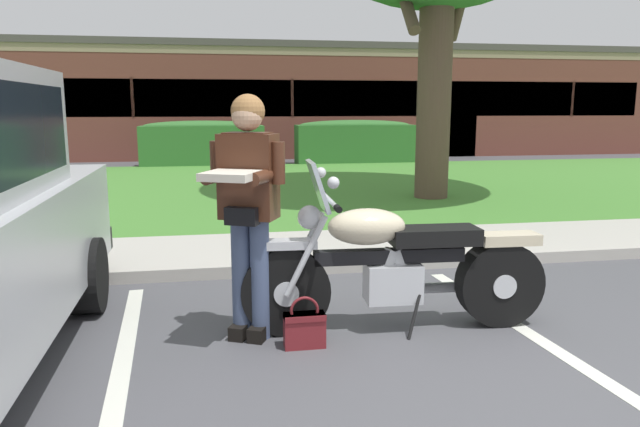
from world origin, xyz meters
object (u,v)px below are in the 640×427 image
at_px(motorcycle, 406,265).
at_px(hedge_center_left, 355,141).
at_px(hedge_left, 203,142).
at_px(brick_building, 276,102).
at_px(handbag, 305,327).
at_px(rider_person, 248,198).

relative_size(motorcycle, hedge_center_left, 0.67).
bearing_deg(hedge_left, brick_building, 67.60).
xyz_separation_m(motorcycle, hedge_center_left, (2.59, 12.46, 0.16)).
relative_size(motorcycle, brick_building, 0.08).
bearing_deg(hedge_center_left, motorcycle, -101.75).
xyz_separation_m(motorcycle, handbag, (-0.78, -0.21, -0.34)).
relative_size(hedge_center_left, brick_building, 0.12).
relative_size(rider_person, hedge_center_left, 0.51).
xyz_separation_m(motorcycle, brick_building, (1.06, 19.02, 1.30)).
bearing_deg(handbag, hedge_center_left, 75.08).
height_order(hedge_left, brick_building, brick_building).
bearing_deg(brick_building, hedge_left, -112.40).
bearing_deg(rider_person, motorcycle, -1.51).
distance_m(motorcycle, handbag, 0.88).
relative_size(rider_person, brick_building, 0.06).
distance_m(handbag, hedge_center_left, 13.12).
xyz_separation_m(handbag, brick_building, (1.84, 19.23, 1.65)).
bearing_deg(hedge_left, handbag, -86.11).
distance_m(hedge_left, hedge_center_left, 4.24).
bearing_deg(rider_person, hedge_center_left, 73.31).
height_order(motorcycle, hedge_center_left, motorcycle).
relative_size(rider_person, hedge_left, 0.52).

